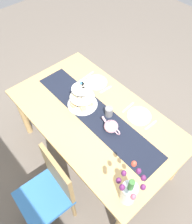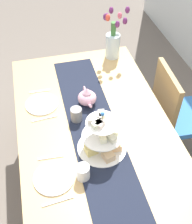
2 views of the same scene
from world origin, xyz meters
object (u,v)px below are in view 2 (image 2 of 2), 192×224
(dining_table, at_px, (95,136))
(knife_left, at_px, (44,119))
(mug_white_text, at_px, (83,172))
(knife_right, at_px, (58,201))
(chair_left, at_px, (175,112))
(mug_grey, at_px, (76,114))
(teapot, at_px, (87,97))
(tulip_vase, at_px, (113,41))
(dinner_plate_right, at_px, (54,178))
(tiered_cake_stand, at_px, (102,138))
(fork_left, at_px, (40,91))
(dinner_plate_left, at_px, (42,104))
(fork_right, at_px, (51,157))

(dining_table, bearing_deg, knife_left, -115.47)
(mug_white_text, bearing_deg, knife_right, -54.76)
(knife_right, bearing_deg, mug_white_text, 125.24)
(chair_left, height_order, mug_grey, chair_left)
(chair_left, bearing_deg, teapot, -90.90)
(chair_left, distance_m, knife_right, 1.27)
(tulip_vase, xyz_separation_m, mug_grey, (0.66, -0.44, -0.10))
(dinner_plate_right, bearing_deg, mug_grey, 152.98)
(mug_white_text, bearing_deg, tiered_cake_stand, 137.85)
(teapot, bearing_deg, tiered_cake_stand, 0.14)
(tiered_cake_stand, height_order, fork_left, tiered_cake_stand)
(knife_left, relative_size, mug_white_text, 1.79)
(dinner_plate_left, xyz_separation_m, fork_left, (-0.14, 0.00, -0.00))
(dining_table, height_order, fork_left, fork_left)
(tulip_vase, bearing_deg, knife_left, -47.21)
(dining_table, distance_m, knife_left, 0.36)
(knife_left, height_order, knife_right, same)
(teapot, bearing_deg, tulip_vase, 147.25)
(dining_table, height_order, tulip_vase, tulip_vase)
(tiered_cake_stand, height_order, fork_right, tiered_cake_stand)
(dining_table, bearing_deg, mug_grey, -130.54)
(dining_table, bearing_deg, knife_right, -33.77)
(tulip_vase, distance_m, fork_left, 0.74)
(fork_left, relative_size, knife_right, 0.88)
(chair_left, relative_size, tulip_vase, 2.11)
(fork_left, xyz_separation_m, knife_left, (0.29, 0.00, 0.00))
(chair_left, height_order, fork_right, chair_left)
(mug_white_text, bearing_deg, tulip_vase, 156.10)
(tulip_vase, xyz_separation_m, knife_right, (1.22, -0.65, -0.15))
(knife_right, relative_size, mug_grey, 1.79)
(tiered_cake_stand, xyz_separation_m, dinner_plate_left, (-0.48, -0.31, -0.09))
(dinner_plate_left, height_order, dinner_plate_right, same)
(tiered_cake_stand, xyz_separation_m, dinner_plate_right, (0.14, -0.31, -0.09))
(dinner_plate_left, bearing_deg, mug_grey, 45.57)
(fork_left, xyz_separation_m, fork_right, (0.62, 0.00, 0.00))
(dining_table, xyz_separation_m, fork_left, (-0.44, -0.31, 0.10))
(dining_table, height_order, knife_right, knife_right)
(dinner_plate_left, relative_size, knife_right, 1.35)
(chair_left, bearing_deg, mug_white_text, -56.96)
(teapot, relative_size, mug_grey, 2.51)
(chair_left, bearing_deg, dinner_plate_right, -62.55)
(fork_right, xyz_separation_m, knife_right, (0.29, 0.00, 0.00))
(tulip_vase, relative_size, fork_right, 2.87)
(dining_table, relative_size, tiered_cake_stand, 5.75)
(tiered_cake_stand, distance_m, dinner_plate_left, 0.58)
(knife_right, bearing_deg, dinner_plate_left, 180.00)
(tiered_cake_stand, bearing_deg, dinner_plate_left, -146.74)
(teapot, distance_m, dinner_plate_right, 0.64)
(mug_grey, bearing_deg, tulip_vase, 146.40)
(dinner_plate_right, distance_m, knife_right, 0.15)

